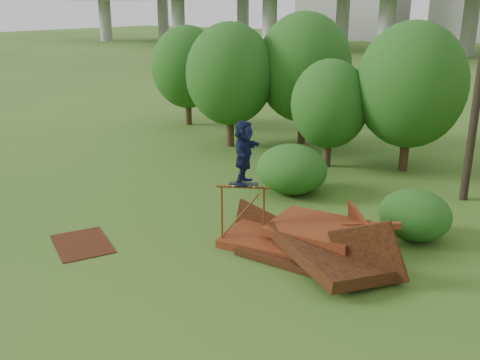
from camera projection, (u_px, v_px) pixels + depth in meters
The scene contains 13 objects.
ground at pixel (222, 259), 14.62m from camera, with size 240.00×240.00×0.00m, color #2D5116.
scrap_pile at pixel (312, 242), 14.76m from camera, with size 5.78×3.79×2.10m.
grind_rail at pixel (243, 207), 15.18m from camera, with size 1.35×0.78×1.79m.
skateboard at pixel (244, 184), 14.96m from camera, with size 0.84×0.59×0.09m.
skater at pixel (244, 152), 14.68m from camera, with size 1.66×0.53×1.79m, color #101739.
flat_plate at pixel (82, 244), 15.53m from camera, with size 2.05×1.46×0.03m, color #3A1A0C.
tree_0 at pixel (230, 74), 25.20m from camera, with size 4.19×4.19×5.91m.
tree_1 at pixel (304, 68), 25.69m from camera, with size 4.57×4.57×6.36m.
tree_2 at pixel (330, 104), 22.18m from camera, with size 3.23×3.23×4.56m.
tree_3 at pixel (411, 85), 21.32m from camera, with size 4.39×4.39×6.09m.
tree_6 at pixel (187, 67), 29.97m from camera, with size 3.99×3.99×5.58m.
shrub_left at pixel (292, 169), 19.51m from camera, with size 2.63×2.43×1.82m, color #154312.
shrub_right at pixel (415, 215), 15.70m from camera, with size 2.12×1.94×1.50m, color #154312.
Camera 1 is at (7.97, -10.53, 6.65)m, focal length 40.00 mm.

